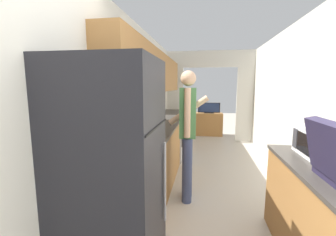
# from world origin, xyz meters

# --- Properties ---
(wall_left) EXTENTS (0.38, 7.80, 2.50)m
(wall_left) POSITION_xyz_m (-1.14, 2.52, 1.49)
(wall_left) COLOR silver
(wall_left) RESTS_ON ground_plane
(wall_right) EXTENTS (0.06, 7.80, 2.50)m
(wall_right) POSITION_xyz_m (1.22, 2.10, 1.25)
(wall_right) COLOR silver
(wall_right) RESTS_ON ground_plane
(wall_far_with_doorway) EXTENTS (2.78, 0.06, 2.50)m
(wall_far_with_doorway) POSITION_xyz_m (0.00, 5.43, 1.42)
(wall_far_with_doorway) COLOR silver
(wall_far_with_doorway) RESTS_ON ground_plane
(counter_left) EXTENTS (0.62, 4.24, 0.89)m
(counter_left) POSITION_xyz_m (-0.89, 2.93, 0.45)
(counter_left) COLOR #9E6B38
(counter_left) RESTS_ON ground_plane
(counter_right) EXTENTS (0.62, 1.47, 0.89)m
(counter_right) POSITION_xyz_m (0.89, 0.88, 0.45)
(counter_right) COLOR #9E6B38
(counter_right) RESTS_ON ground_plane
(refrigerator) EXTENTS (0.75, 0.72, 1.75)m
(refrigerator) POSITION_xyz_m (-0.83, 0.56, 0.88)
(refrigerator) COLOR black
(refrigerator) RESTS_ON ground_plane
(range_oven) EXTENTS (0.66, 0.74, 1.03)m
(range_oven) POSITION_xyz_m (-0.88, 3.64, 0.45)
(range_oven) COLOR #B7B7BC
(range_oven) RESTS_ON ground_plane
(person) EXTENTS (0.56, 0.38, 1.74)m
(person) POSITION_xyz_m (-0.35, 1.92, 0.95)
(person) COLOR #384266
(person) RESTS_ON ground_plane
(microwave) EXTENTS (0.40, 0.46, 0.27)m
(microwave) POSITION_xyz_m (0.97, 1.24, 1.03)
(microwave) COLOR white
(microwave) RESTS_ON counter_right
(tv_cabinet) EXTENTS (0.86, 0.42, 0.70)m
(tv_cabinet) POSITION_xyz_m (0.01, 6.08, 0.35)
(tv_cabinet) COLOR #9E6B38
(tv_cabinet) RESTS_ON ground_plane
(television) EXTENTS (0.67, 0.16, 0.33)m
(television) POSITION_xyz_m (0.01, 6.04, 0.86)
(television) COLOR black
(television) RESTS_ON tv_cabinet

